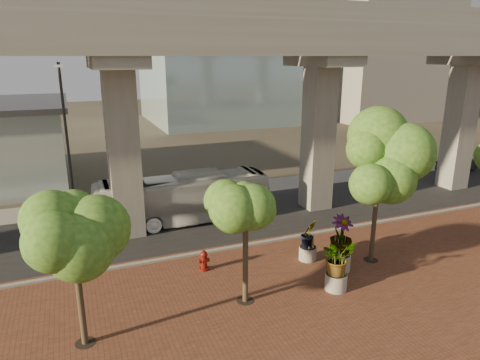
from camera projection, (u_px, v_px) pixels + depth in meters
name	position (u px, v px, depth m)	size (l,w,h in m)	color
ground	(242.00, 231.00, 24.34)	(160.00, 160.00, 0.00)	#342F25
brick_plaza	(317.00, 303.00, 17.20)	(70.00, 13.00, 0.06)	brown
asphalt_road	(230.00, 219.00, 26.11)	(90.00, 8.00, 0.04)	black
curb_strip	(256.00, 244.00, 22.53)	(70.00, 0.25, 0.16)	gray
far_sidewalk	(203.00, 193.00, 31.01)	(90.00, 3.00, 0.06)	gray
transit_viaduct	(229.00, 99.00, 24.08)	(72.00, 5.60, 12.40)	gray
midrise_block	(380.00, 40.00, 66.67)	(18.00, 16.00, 24.00)	gray
transit_bus	(184.00, 199.00, 25.29)	(2.45, 10.43, 2.91)	silver
parked_car	(458.00, 164.00, 36.67)	(1.51, 4.36, 1.43)	black
fire_hydrant	(204.00, 260.00, 19.71)	(0.50, 0.45, 0.99)	#66100B
planter_front	(337.00, 260.00, 17.82)	(2.06, 2.06, 2.27)	gray
planter_right	(341.00, 238.00, 19.42)	(2.46, 2.46, 2.62)	#ACA99C
planter_left	(308.00, 236.00, 20.51)	(1.87, 1.87, 2.06)	gray
street_tree_far_west	(72.00, 230.00, 13.61)	(3.40, 3.40, 5.77)	#4A3C2A
street_tree_near_west	(246.00, 208.00, 16.21)	(2.97, 2.97, 5.36)	#4A3C2A
street_tree_near_east	(380.00, 163.00, 19.43)	(4.35, 4.35, 6.86)	#4A3C2A
streetlamp_west	(66.00, 131.00, 25.09)	(0.46, 1.34, 9.24)	#2A292E
streetlamp_east	(322.00, 127.00, 31.47)	(0.39, 1.13, 7.80)	#2F2F34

